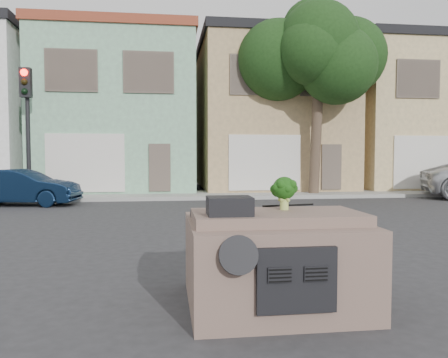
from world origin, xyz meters
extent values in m
plane|color=#303033|center=(0.00, 0.00, 0.00)|extent=(120.00, 120.00, 0.00)
cube|color=gray|center=(0.00, 10.50, 0.07)|extent=(40.00, 3.00, 0.15)
cube|color=#80B28F|center=(-3.50, 14.50, 3.77)|extent=(7.20, 8.20, 7.55)
cube|color=tan|center=(4.00, 14.50, 3.77)|extent=(7.20, 8.20, 7.55)
cube|color=tan|center=(11.50, 14.50, 3.77)|extent=(7.20, 8.20, 7.55)
imported|color=black|center=(-6.29, 8.08, 0.00)|extent=(4.01, 1.87, 1.27)
cube|color=black|center=(-6.50, 9.50, 2.55)|extent=(0.40, 0.40, 5.10)
cube|color=#193713|center=(5.00, 9.80, 4.25)|extent=(4.40, 4.00, 8.50)
cube|color=brown|center=(0.00, -3.00, 0.56)|extent=(2.00, 1.80, 1.12)
cube|color=black|center=(-0.58, -3.35, 1.22)|extent=(0.48, 0.38, 0.20)
cube|color=black|center=(0.28, -2.62, 1.13)|extent=(0.69, 0.15, 0.02)
cube|color=#143A0D|center=(0.13, -2.97, 1.32)|extent=(0.36, 0.36, 0.40)
camera|label=1|loc=(-1.25, -7.98, 1.77)|focal=35.00mm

